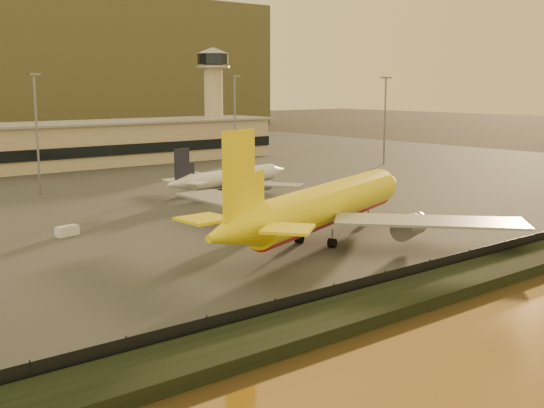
% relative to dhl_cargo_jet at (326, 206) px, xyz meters
% --- Properties ---
extents(ground, '(900.00, 900.00, 0.00)m').
position_rel_dhl_cargo_jet_xyz_m(ground, '(-6.21, -9.43, -5.49)').
color(ground, black).
rests_on(ground, ground).
extents(embankment, '(320.00, 7.00, 1.40)m').
position_rel_dhl_cargo_jet_xyz_m(embankment, '(-6.21, -26.43, -4.79)').
color(embankment, black).
rests_on(embankment, ground).
extents(tarmac, '(320.00, 220.00, 0.20)m').
position_rel_dhl_cargo_jet_xyz_m(tarmac, '(-6.21, 85.57, -5.39)').
color(tarmac, '#2D2D2D').
rests_on(tarmac, ground).
extents(perimeter_fence, '(300.00, 0.05, 2.20)m').
position_rel_dhl_cargo_jet_xyz_m(perimeter_fence, '(-6.21, -22.43, -4.19)').
color(perimeter_fence, black).
rests_on(perimeter_fence, tarmac).
extents(control_tower, '(11.20, 11.20, 35.50)m').
position_rel_dhl_cargo_jet_xyz_m(control_tower, '(63.79, 121.57, 16.17)').
color(control_tower, '#C5AC89').
rests_on(control_tower, tarmac).
extents(apron_light_masts, '(152.20, 12.20, 25.40)m').
position_rel_dhl_cargo_jet_xyz_m(apron_light_masts, '(8.79, 65.57, 10.21)').
color(apron_light_masts, slate).
rests_on(apron_light_masts, tarmac).
extents(dhl_cargo_jet, '(57.44, 54.51, 17.73)m').
position_rel_dhl_cargo_jet_xyz_m(dhl_cargo_jet, '(0.00, 0.00, 0.00)').
color(dhl_cargo_jet, yellow).
rests_on(dhl_cargo_jet, tarmac).
extents(white_narrowbody_jet, '(36.50, 35.12, 10.53)m').
position_rel_dhl_cargo_jet_xyz_m(white_narrowbody_jet, '(17.07, 47.22, -2.15)').
color(white_narrowbody_jet, white).
rests_on(white_narrowbody_jet, tarmac).
extents(gse_vehicle_yellow, '(3.84, 2.31, 1.61)m').
position_rel_dhl_cargo_jet_xyz_m(gse_vehicle_yellow, '(9.55, 24.20, -4.49)').
color(gse_vehicle_yellow, yellow).
rests_on(gse_vehicle_yellow, tarmac).
extents(gse_vehicle_white, '(3.69, 2.25, 1.55)m').
position_rel_dhl_cargo_jet_xyz_m(gse_vehicle_white, '(-28.27, 27.75, -4.52)').
color(gse_vehicle_white, white).
rests_on(gse_vehicle_white, tarmac).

